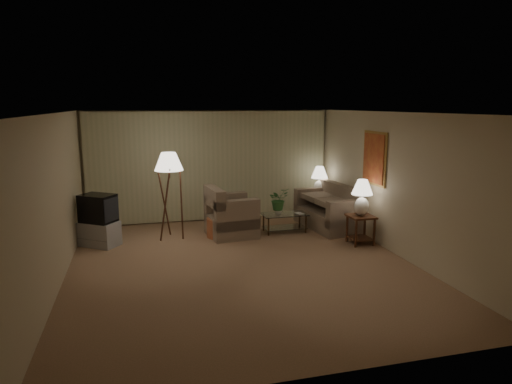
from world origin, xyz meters
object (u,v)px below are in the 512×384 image
side_table_near (361,225)px  side_table_far (319,202)px  sofa (328,211)px  table_lamp_near (362,194)px  floor_lamp (170,194)px  coffee_table (285,220)px  table_lamp_far (319,178)px  ottoman (221,227)px  vase (278,211)px  armchair (231,216)px  crt_tv (98,208)px  tv_cabinet (100,234)px

side_table_near → side_table_far: bearing=90.0°
sofa → side_table_far: (0.15, 0.90, 0.00)m
table_lamp_near → floor_lamp: size_ratio=0.40×
side_table_near → coffee_table: bearing=134.6°
table_lamp_near → floor_lamp: (-3.75, 1.39, -0.07)m
side_table_near → table_lamp_far: 2.33m
ottoman → side_table_far: bearing=20.5°
vase → ottoman: bearing=-179.7°
armchair → table_lamp_near: size_ratio=1.66×
armchair → side_table_near: 2.76m
floor_lamp → side_table_near: bearing=-20.3°
armchair → table_lamp_near: bearing=-124.0°
side_table_near → vase: size_ratio=3.59×
sofa → floor_lamp: size_ratio=1.07×
table_lamp_far → crt_tv: (-5.20, -1.01, -0.24)m
armchair → ottoman: size_ratio=1.98×
crt_tv → sofa: bearing=37.1°
coffee_table → crt_tv: crt_tv is taller
coffee_table → tv_cabinet: (-3.97, -0.02, -0.03)m
tv_cabinet → crt_tv: (0.00, 0.00, 0.53)m
side_table_near → ottoman: 2.97m
tv_cabinet → side_table_near: bearing=22.4°
table_lamp_far → coffee_table: size_ratio=0.71×
sofa → vase: (-1.23, -0.10, 0.10)m
armchair → table_lamp_far: (2.45, 0.97, 0.59)m
sofa → table_lamp_far: table_lamp_far is taller
side_table_near → tv_cabinet: size_ratio=0.68×
coffee_table → side_table_near: bearing=-45.4°
side_table_near → crt_tv: crt_tv is taller
sofa → crt_tv: bearing=-94.8°
armchair → side_table_far: 2.63m
ottoman → vase: 1.33m
armchair → side_table_far: armchair is taller
sofa → table_lamp_near: bearing=0.2°
coffee_table → floor_lamp: 2.61m
table_lamp_far → floor_lamp: size_ratio=0.39×
coffee_table → tv_cabinet: bearing=-179.8°
side_table_far → armchair: bearing=-158.4°
ottoman → sofa: bearing=2.4°
vase → side_table_far: bearing=35.7°
sofa → side_table_near: sofa is taller
tv_cabinet → crt_tv: size_ratio=1.09×
side_table_far → side_table_near: bearing=-90.0°
armchair → coffee_table: armchair is taller
table_lamp_near → side_table_near: bearing=90.0°
side_table_near → table_lamp_near: (0.00, -0.00, 0.63)m
armchair → ottoman: (-0.24, -0.04, -0.22)m
sofa → side_table_far: 0.91m
side_table_near → side_table_far: (0.00, 2.25, -0.01)m
sofa → side_table_far: size_ratio=3.29×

